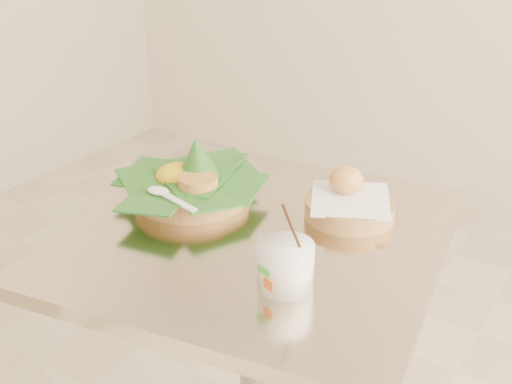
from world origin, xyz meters
The scene contains 4 objects.
cafe_table centered at (0.18, -0.04, 0.53)m, with size 0.81×0.81×0.75m.
rice_basket centered at (-0.01, 0.00, 0.79)m, with size 0.31×0.31×0.15m.
bread_basket centered at (0.30, 0.11, 0.78)m, with size 0.21×0.21×0.09m.
coffee_mug centered at (0.32, -0.17, 0.79)m, with size 0.13×0.10×0.16m.
Camera 1 is at (0.78, -0.95, 1.36)m, focal length 45.00 mm.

